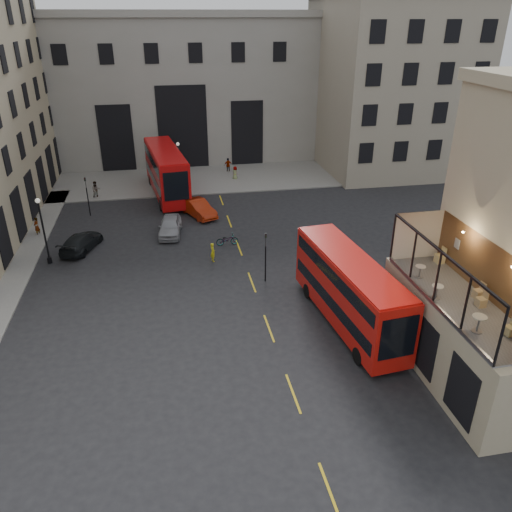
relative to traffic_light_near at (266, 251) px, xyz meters
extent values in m
plane|color=black|center=(1.00, -12.00, -2.42)|extent=(140.00, 140.00, 0.00)
cube|color=black|center=(5.98, -12.00, -0.42)|extent=(0.08, 9.20, 3.00)
cube|color=brown|center=(8.97, -12.00, 3.62)|extent=(0.04, 10.00, 2.90)
cube|color=beige|center=(7.50, -7.00, 3.62)|extent=(3.00, 0.04, 2.90)
cube|color=black|center=(7.50, -12.00, 5.08)|extent=(3.00, 10.00, 0.04)
cube|color=slate|center=(6.00, -12.00, 2.28)|extent=(0.12, 10.00, 0.18)
cube|color=black|center=(6.00, -12.00, 5.03)|extent=(0.12, 10.00, 0.10)
cube|color=beige|center=(8.92, -8.80, 3.78)|extent=(0.04, 0.45, 0.55)
cylinder|color=#FFD899|center=(8.30, -10.00, 5.03)|extent=(0.12, 0.12, 0.05)
cube|color=tan|center=(7.50, -12.00, -0.17)|extent=(3.00, 11.00, 4.50)
cube|color=slate|center=(7.50, -12.00, 2.12)|extent=(3.00, 10.00, 0.10)
cube|color=gray|center=(-4.00, 36.00, 6.58)|extent=(34.00, 10.00, 18.00)
cube|color=gray|center=(-4.00, 36.00, 15.18)|extent=(35.00, 10.60, 0.80)
cube|color=black|center=(-4.00, 30.96, 2.58)|extent=(6.00, 0.12, 10.00)
cube|color=black|center=(-12.00, 30.96, 1.58)|extent=(4.00, 0.12, 8.00)
cube|color=black|center=(4.00, 30.96, 1.58)|extent=(4.00, 0.12, 8.00)
cube|color=gray|center=(21.00, 28.00, 7.58)|extent=(16.00, 18.00, 20.00)
cube|color=slate|center=(-5.00, 26.00, -2.36)|extent=(40.00, 12.00, 0.12)
cylinder|color=black|center=(0.00, 0.00, -1.02)|extent=(0.10, 0.10, 2.80)
imported|color=black|center=(0.00, 0.00, 0.88)|extent=(0.16, 0.20, 1.00)
cylinder|color=black|center=(-14.00, 16.00, -1.02)|extent=(0.10, 0.10, 2.80)
imported|color=black|center=(-14.00, 16.00, 0.88)|extent=(0.16, 0.20, 1.00)
cylinder|color=black|center=(-16.00, 6.00, 0.08)|extent=(0.14, 0.14, 5.00)
cylinder|color=black|center=(-16.00, 6.00, -2.17)|extent=(0.36, 0.36, 0.50)
sphere|color=silver|center=(-16.00, 6.00, 2.73)|extent=(0.36, 0.36, 0.36)
cylinder|color=black|center=(-5.00, 22.00, 0.08)|extent=(0.14, 0.14, 5.00)
cylinder|color=black|center=(-5.00, 22.00, -2.17)|extent=(0.36, 0.36, 0.50)
sphere|color=silver|center=(-5.00, 22.00, 2.73)|extent=(0.36, 0.36, 0.36)
cube|color=red|center=(3.92, -6.29, -0.03)|extent=(3.70, 11.43, 3.98)
cube|color=black|center=(3.92, -6.29, -0.59)|extent=(3.68, 10.82, 0.82)
cube|color=black|center=(3.92, -6.29, 1.20)|extent=(3.68, 10.82, 0.82)
cube|color=red|center=(3.92, -6.29, 1.99)|extent=(3.58, 11.19, 0.12)
cylinder|color=black|center=(2.39, -2.83, -1.91)|extent=(0.39, 1.04, 1.02)
cylinder|color=black|center=(4.69, -2.59, -1.91)|extent=(0.39, 1.04, 1.02)
cylinder|color=black|center=(3.17, -10.31, -1.91)|extent=(0.39, 1.04, 1.02)
cylinder|color=black|center=(5.47, -10.07, -1.91)|extent=(0.39, 1.04, 1.02)
cube|color=#B40C0D|center=(-6.43, 20.61, 0.26)|extent=(4.41, 12.85, 4.46)
cube|color=black|center=(-6.43, 20.61, -0.36)|extent=(4.37, 12.17, 0.92)
cube|color=black|center=(-6.43, 20.61, 1.64)|extent=(4.37, 12.17, 0.92)
cube|color=#B40C0D|center=(-6.43, 20.61, 2.53)|extent=(4.27, 12.58, 0.14)
cylinder|color=black|center=(-8.24, 24.44, -1.85)|extent=(0.46, 1.18, 1.14)
cylinder|color=black|center=(-5.64, 24.77, -1.85)|extent=(0.46, 1.18, 1.14)
cylinder|color=black|center=(-7.18, 16.07, -1.85)|extent=(0.46, 1.18, 1.14)
cylinder|color=black|center=(-4.58, 16.40, -1.85)|extent=(0.46, 1.18, 1.14)
imported|color=#94969C|center=(-6.51, 9.95, -1.65)|extent=(2.36, 4.75, 1.56)
imported|color=#952009|center=(-3.72, 13.96, -1.63)|extent=(3.51, 5.07, 1.58)
imported|color=black|center=(-13.81, 8.08, -1.72)|extent=(3.51, 5.23, 1.41)
imported|color=gray|center=(-1.88, 6.79, -1.94)|extent=(1.88, 0.74, 0.97)
imported|color=yellow|center=(-3.40, 3.98, -1.65)|extent=(0.49, 0.63, 1.54)
imported|color=gray|center=(-13.83, 21.01, -1.50)|extent=(1.08, 0.95, 1.86)
imported|color=gray|center=(-6.19, 27.78, -1.52)|extent=(1.31, 1.28, 1.80)
imported|color=gray|center=(1.11, 28.00, -1.54)|extent=(1.06, 0.50, 1.77)
imported|color=gray|center=(1.49, 24.86, -1.63)|extent=(0.89, 0.92, 1.59)
imported|color=gray|center=(-18.00, 11.91, -1.60)|extent=(0.59, 0.71, 1.65)
cylinder|color=beige|center=(6.77, -14.59, 2.97)|extent=(0.65, 0.65, 0.04)
cylinder|color=slate|center=(6.77, -14.59, 2.58)|extent=(0.09, 0.09, 0.76)
cylinder|color=slate|center=(6.77, -14.59, 2.19)|extent=(0.48, 0.48, 0.03)
cylinder|color=silver|center=(6.43, -11.53, 2.88)|extent=(0.58, 0.58, 0.04)
cylinder|color=slate|center=(6.43, -11.53, 2.53)|extent=(0.08, 0.08, 0.68)
cylinder|color=slate|center=(6.43, -11.53, 2.19)|extent=(0.43, 0.43, 0.03)
cylinder|color=beige|center=(6.64, -9.31, 2.85)|extent=(0.55, 0.55, 0.04)
cylinder|color=slate|center=(6.64, -9.31, 2.52)|extent=(0.07, 0.07, 0.64)
cylinder|color=slate|center=(6.64, -9.31, 2.19)|extent=(0.41, 0.41, 0.03)
cube|color=tan|center=(8.04, -15.09, 2.39)|extent=(0.46, 0.46, 0.43)
cube|color=tan|center=(8.19, -12.64, 2.40)|extent=(0.44, 0.44, 0.45)
cube|color=tan|center=(8.38, -12.63, 2.83)|extent=(0.06, 0.42, 0.40)
cube|color=tan|center=(8.51, -11.91, 2.41)|extent=(0.47, 0.47, 0.46)
cube|color=tan|center=(8.70, -11.89, 2.84)|extent=(0.08, 0.43, 0.41)
cube|color=#DEC580|center=(8.64, -7.84, 2.43)|extent=(0.50, 0.50, 0.50)
cube|color=#DEC580|center=(8.85, -7.82, 2.90)|extent=(0.08, 0.47, 0.45)
camera|label=1|loc=(-6.57, -31.26, 15.18)|focal=35.00mm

